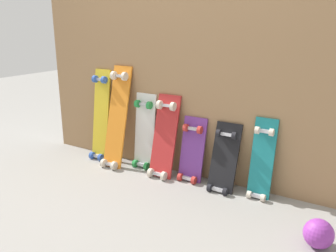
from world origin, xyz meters
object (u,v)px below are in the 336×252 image
at_px(skateboard_white, 144,135).
at_px(skateboard_yellow, 101,118).
at_px(skateboard_orange, 117,121).
at_px(skateboard_black, 224,162).
at_px(skateboard_red, 164,140).
at_px(rubber_ball, 319,234).
at_px(skateboard_purple, 192,153).
at_px(skateboard_teal, 262,163).

bearing_deg(skateboard_white, skateboard_yellow, -177.05).
xyz_separation_m(skateboard_orange, skateboard_black, (0.98, 0.02, -0.18)).
xyz_separation_m(skateboard_red, rubber_ball, (1.25, -0.40, -0.21)).
relative_size(skateboard_purple, skateboard_teal, 0.89).
bearing_deg(skateboard_orange, skateboard_purple, 4.32).
relative_size(skateboard_yellow, skateboard_orange, 0.95).
height_order(skateboard_teal, rubber_ball, skateboard_teal).
relative_size(skateboard_purple, skateboard_black, 1.00).
xyz_separation_m(skateboard_teal, rubber_ball, (0.46, -0.43, -0.17)).
height_order(skateboard_black, rubber_ball, skateboard_black).
xyz_separation_m(skateboard_yellow, skateboard_white, (0.46, 0.02, -0.08)).
bearing_deg(skateboard_red, skateboard_white, 166.21).
height_order(skateboard_purple, rubber_ball, skateboard_purple).
height_order(skateboard_yellow, skateboard_orange, skateboard_orange).
relative_size(skateboard_teal, rubber_ball, 3.85).
xyz_separation_m(skateboard_white, skateboard_red, (0.23, -0.06, 0.01)).
bearing_deg(skateboard_yellow, skateboard_red, -2.69).
relative_size(skateboard_red, skateboard_purple, 1.26).
bearing_deg(skateboard_purple, skateboard_yellow, -179.97).
distance_m(skateboard_yellow, skateboard_purple, 0.94).
bearing_deg(skateboard_black, skateboard_purple, 174.22).
height_order(skateboard_purple, skateboard_black, skateboard_purple).
bearing_deg(skateboard_yellow, skateboard_purple, 0.03).
bearing_deg(skateboard_purple, skateboard_red, -172.06).
height_order(skateboard_white, rubber_ball, skateboard_white).
distance_m(skateboard_purple, rubber_ball, 1.11).
distance_m(skateboard_orange, skateboard_white, 0.27).
relative_size(skateboard_red, rubber_ball, 4.32).
xyz_separation_m(skateboard_black, skateboard_teal, (0.27, 0.03, 0.04)).
height_order(skateboard_orange, skateboard_black, skateboard_orange).
bearing_deg(skateboard_black, skateboard_red, -179.48).
bearing_deg(skateboard_purple, skateboard_white, 177.13).
distance_m(skateboard_teal, rubber_ball, 0.66).
distance_m(skateboard_red, rubber_ball, 1.33).
bearing_deg(skateboard_black, rubber_ball, -28.58).
bearing_deg(skateboard_white, skateboard_teal, -1.09).
bearing_deg(rubber_ball, skateboard_orange, 167.64).
xyz_separation_m(skateboard_yellow, skateboard_orange, (0.23, -0.05, 0.02)).
xyz_separation_m(skateboard_white, skateboard_black, (0.75, -0.05, -0.08)).
xyz_separation_m(skateboard_yellow, skateboard_black, (1.21, -0.03, -0.16)).
relative_size(skateboard_white, skateboard_purple, 1.24).
bearing_deg(skateboard_purple, skateboard_black, -5.78).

